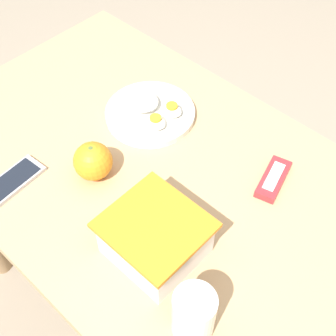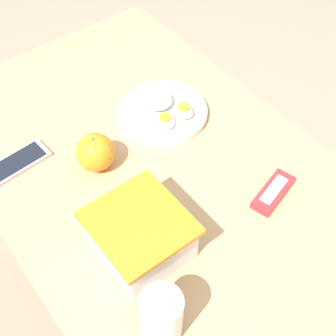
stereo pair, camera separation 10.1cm
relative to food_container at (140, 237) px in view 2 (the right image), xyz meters
The scene contains 8 objects.
ground_plane 0.77m from the food_container, 58.62° to the right, with size 10.00×10.00×0.00m, color gray.
table 0.23m from the food_container, 58.62° to the right, with size 1.24×0.70×0.71m.
food_container is the anchor object (origin of this frame).
orange_fruit 0.24m from the food_container, 11.39° to the right, with size 0.09×0.09×0.09m.
rice_plate 0.38m from the food_container, 43.64° to the right, with size 0.22×0.22×0.05m.
candy_bar 0.31m from the food_container, 102.58° to the right, with size 0.07×0.12×0.02m.
cell_phone 0.36m from the food_container, 15.36° to the left, with size 0.07×0.15×0.01m.
drinking_glass 0.17m from the food_container, 156.93° to the left, with size 0.07×0.07×0.11m.
Camera 2 is at (-0.48, 0.38, 1.52)m, focal length 50.00 mm.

